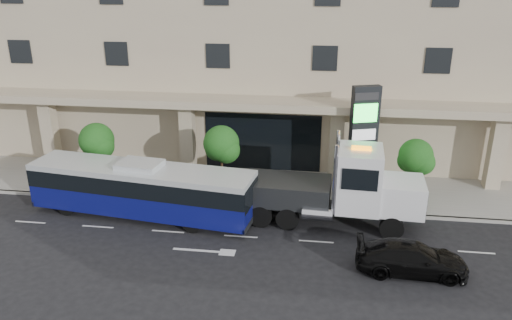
{
  "coord_description": "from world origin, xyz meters",
  "views": [
    {
      "loc": [
        3.96,
        -24.54,
        13.17
      ],
      "look_at": [
        0.35,
        2.0,
        3.06
      ],
      "focal_mm": 35.0,
      "sensor_mm": 36.0,
      "label": 1
    }
  ],
  "objects_px": {
    "city_bus": "(142,189)",
    "black_sedan": "(412,258)",
    "tow_truck": "(340,189)",
    "signage_pylon": "(363,139)"
  },
  "relations": [
    {
      "from": "tow_truck",
      "to": "signage_pylon",
      "type": "bearing_deg",
      "value": 75.45
    },
    {
      "from": "tow_truck",
      "to": "signage_pylon",
      "type": "distance_m",
      "value": 4.82
    },
    {
      "from": "tow_truck",
      "to": "black_sedan",
      "type": "bearing_deg",
      "value": -50.18
    },
    {
      "from": "city_bus",
      "to": "black_sedan",
      "type": "relative_size",
      "value": 2.59
    },
    {
      "from": "city_bus",
      "to": "black_sedan",
      "type": "bearing_deg",
      "value": -7.83
    },
    {
      "from": "city_bus",
      "to": "black_sedan",
      "type": "xyz_separation_m",
      "value": [
        14.38,
        -3.94,
        -0.93
      ]
    },
    {
      "from": "signage_pylon",
      "to": "black_sedan",
      "type": "bearing_deg",
      "value": -95.94
    },
    {
      "from": "tow_truck",
      "to": "black_sedan",
      "type": "distance_m",
      "value": 5.67
    },
    {
      "from": "black_sedan",
      "to": "tow_truck",
      "type": "bearing_deg",
      "value": 37.37
    },
    {
      "from": "signage_pylon",
      "to": "tow_truck",
      "type": "bearing_deg",
      "value": -125.86
    }
  ]
}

